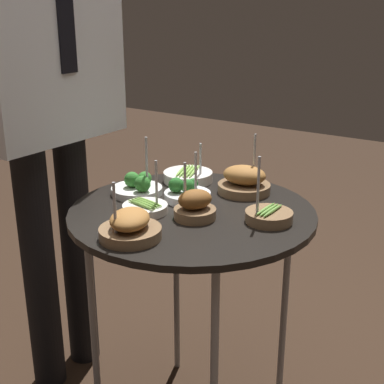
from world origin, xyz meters
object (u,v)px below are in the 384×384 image
(bowl_asparagus_front_center, at_px, (269,216))
(bowl_broccoli_mid_right, at_px, (138,187))
(bowl_roast_mid_left, at_px, (244,181))
(bowl_roast_far_rim, at_px, (195,206))
(serving_cart, at_px, (192,228))
(bowl_roast_center, at_px, (130,227))
(bowl_broccoli_front_left, at_px, (186,193))
(waiter_figure, at_px, (40,58))
(bowl_asparagus_back_left, at_px, (188,176))
(bowl_asparagus_near_rim, at_px, (145,208))

(bowl_asparagus_front_center, bearing_deg, bowl_broccoli_mid_right, 93.65)
(bowl_roast_mid_left, relative_size, bowl_roast_far_rim, 1.16)
(serving_cart, xyz_separation_m, bowl_broccoli_mid_right, (0.01, 0.20, 0.08))
(bowl_roast_center, distance_m, bowl_roast_far_rim, 0.20)
(bowl_roast_mid_left, height_order, bowl_roast_far_rim, bowl_roast_mid_left)
(bowl_asparagus_front_center, bearing_deg, serving_cart, 100.25)
(bowl_broccoli_front_left, bearing_deg, bowl_asparagus_front_center, -93.28)
(serving_cart, xyz_separation_m, waiter_figure, (-0.03, 0.52, 0.43))
(bowl_roast_mid_left, relative_size, bowl_asparagus_back_left, 1.10)
(bowl_broccoli_front_left, bearing_deg, bowl_roast_mid_left, -35.61)
(bowl_broccoli_mid_right, relative_size, bowl_asparagus_back_left, 1.15)
(bowl_asparagus_back_left, relative_size, waiter_figure, 0.09)
(bowl_broccoli_mid_right, bearing_deg, bowl_asparagus_front_center, -86.35)
(serving_cart, bearing_deg, waiter_figure, 92.84)
(bowl_asparagus_back_left, relative_size, bowl_roast_far_rim, 1.05)
(waiter_figure, bearing_deg, serving_cart, -87.16)
(serving_cart, distance_m, waiter_figure, 0.68)
(waiter_figure, bearing_deg, bowl_roast_far_rim, -92.15)
(bowl_roast_mid_left, distance_m, bowl_broccoli_mid_right, 0.31)
(bowl_asparagus_back_left, bearing_deg, bowl_roast_far_rim, -142.22)
(serving_cart, bearing_deg, bowl_roast_center, 176.17)
(bowl_broccoli_front_left, bearing_deg, bowl_roast_center, -172.19)
(serving_cart, bearing_deg, bowl_asparagus_front_center, -79.75)
(bowl_broccoli_front_left, distance_m, bowl_roast_center, 0.29)
(serving_cart, height_order, bowl_roast_far_rim, bowl_roast_far_rim)
(bowl_roast_center, xyz_separation_m, bowl_asparagus_near_rim, (0.15, 0.07, -0.02))
(bowl_broccoli_mid_right, xyz_separation_m, bowl_roast_far_rim, (-0.06, -0.24, 0.01))
(bowl_roast_center, height_order, bowl_asparagus_back_left, bowl_roast_center)
(bowl_broccoli_mid_right, bearing_deg, bowl_asparagus_near_rim, -132.81)
(bowl_asparagus_back_left, bearing_deg, bowl_roast_mid_left, -88.00)
(bowl_roast_far_rim, bearing_deg, bowl_asparagus_front_center, -63.30)
(serving_cart, height_order, bowl_roast_center, bowl_roast_center)
(serving_cart, xyz_separation_m, bowl_asparagus_back_left, (0.19, 0.15, 0.07))
(bowl_asparagus_near_rim, relative_size, waiter_figure, 0.08)
(bowl_roast_mid_left, xyz_separation_m, waiter_figure, (-0.23, 0.57, 0.34))
(bowl_broccoli_front_left, bearing_deg, bowl_asparagus_back_left, 32.71)
(bowl_roast_center, height_order, bowl_asparagus_near_rim, bowl_roast_center)
(bowl_roast_far_rim, bearing_deg, bowl_roast_center, 163.44)
(bowl_broccoli_front_left, xyz_separation_m, bowl_asparagus_front_center, (-0.02, -0.27, -0.00))
(serving_cart, xyz_separation_m, bowl_asparagus_front_center, (0.04, -0.21, 0.07))
(bowl_roast_center, height_order, waiter_figure, waiter_figure)
(serving_cart, distance_m, bowl_asparagus_near_rim, 0.14)
(bowl_broccoli_front_left, distance_m, bowl_broccoli_mid_right, 0.15)
(serving_cart, bearing_deg, bowl_asparagus_near_rim, 134.06)
(bowl_roast_center, bearing_deg, bowl_asparagus_back_left, 16.78)
(bowl_asparagus_front_center, bearing_deg, bowl_asparagus_back_left, 66.40)
(bowl_broccoli_front_left, height_order, bowl_roast_far_rim, bowl_broccoli_front_left)
(serving_cart, height_order, bowl_asparagus_back_left, bowl_asparagus_back_left)
(bowl_roast_mid_left, height_order, bowl_asparagus_near_rim, bowl_roast_mid_left)
(bowl_asparagus_front_center, relative_size, bowl_broccoli_mid_right, 1.00)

